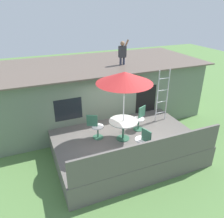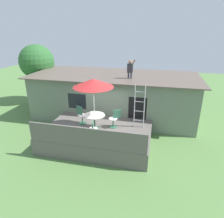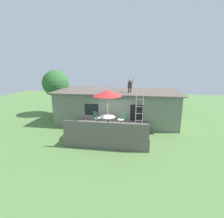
{
  "view_description": "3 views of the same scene",
  "coord_description": "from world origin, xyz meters",
  "px_view_note": "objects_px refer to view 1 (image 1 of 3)",
  "views": [
    {
      "loc": [
        -3.24,
        -6.46,
        5.35
      ],
      "look_at": [
        -0.21,
        0.81,
        1.63
      ],
      "focal_mm": 36.16,
      "sensor_mm": 36.0,
      "label": 1
    },
    {
      "loc": [
        2.74,
        -8.67,
        5.45
      ],
      "look_at": [
        0.51,
        0.9,
        1.54
      ],
      "focal_mm": 32.33,
      "sensor_mm": 36.0,
      "label": 2
    },
    {
      "loc": [
        1.98,
        -11.39,
        4.99
      ],
      "look_at": [
        -0.03,
        1.02,
        1.8
      ],
      "focal_mm": 28.53,
      "sensor_mm": 36.0,
      "label": 3
    }
  ],
  "objects_px": {
    "patio_umbrella": "(124,78)",
    "step_ladder": "(162,96)",
    "person_figure": "(123,51)",
    "patio_chair_left": "(96,127)",
    "patio_chair_near": "(143,141)",
    "patio_chair_right": "(140,118)",
    "patio_table": "(123,125)"
  },
  "relations": [
    {
      "from": "patio_chair_near",
      "to": "patio_table",
      "type": "bearing_deg",
      "value": 0.0
    },
    {
      "from": "step_ladder",
      "to": "patio_umbrella",
      "type": "bearing_deg",
      "value": -160.88
    },
    {
      "from": "patio_chair_right",
      "to": "patio_chair_near",
      "type": "bearing_deg",
      "value": 40.3
    },
    {
      "from": "patio_chair_left",
      "to": "patio_chair_near",
      "type": "xyz_separation_m",
      "value": [
        1.14,
        -1.47,
        0.0
      ]
    },
    {
      "from": "patio_chair_near",
      "to": "patio_umbrella",
      "type": "bearing_deg",
      "value": 0.0
    },
    {
      "from": "patio_chair_right",
      "to": "step_ladder",
      "type": "bearing_deg",
      "value": 169.72
    },
    {
      "from": "person_figure",
      "to": "patio_umbrella",
      "type": "bearing_deg",
      "value": -113.89
    },
    {
      "from": "patio_chair_left",
      "to": "step_ladder",
      "type": "bearing_deg",
      "value": 32.77
    },
    {
      "from": "patio_table",
      "to": "step_ladder",
      "type": "relative_size",
      "value": 0.47
    },
    {
      "from": "patio_table",
      "to": "step_ladder",
      "type": "xyz_separation_m",
      "value": [
        2.1,
        0.73,
        0.51
      ]
    },
    {
      "from": "person_figure",
      "to": "patio_chair_left",
      "type": "relative_size",
      "value": 1.21
    },
    {
      "from": "patio_table",
      "to": "person_figure",
      "type": "relative_size",
      "value": 0.94
    },
    {
      "from": "person_figure",
      "to": "patio_chair_right",
      "type": "xyz_separation_m",
      "value": [
        -0.37,
        -2.47,
        -2.13
      ]
    },
    {
      "from": "patio_table",
      "to": "patio_chair_right",
      "type": "relative_size",
      "value": 1.13
    },
    {
      "from": "person_figure",
      "to": "patio_chair_near",
      "type": "xyz_separation_m",
      "value": [
        -1.03,
        -3.89,
        -2.13
      ]
    },
    {
      "from": "patio_chair_right",
      "to": "patio_chair_near",
      "type": "xyz_separation_m",
      "value": [
        -0.66,
        -1.42,
        0.0
      ]
    },
    {
      "from": "patio_umbrella",
      "to": "patio_table",
      "type": "bearing_deg",
      "value": 0.0
    },
    {
      "from": "patio_table",
      "to": "person_figure",
      "type": "xyz_separation_m",
      "value": [
        1.28,
        2.89,
        2.0
      ]
    },
    {
      "from": "step_ladder",
      "to": "person_figure",
      "type": "distance_m",
      "value": 2.75
    },
    {
      "from": "step_ladder",
      "to": "patio_chair_left",
      "type": "height_order",
      "value": "step_ladder"
    },
    {
      "from": "person_figure",
      "to": "patio_chair_left",
      "type": "bearing_deg",
      "value": -131.84
    },
    {
      "from": "person_figure",
      "to": "patio_chair_left",
      "type": "xyz_separation_m",
      "value": [
        -2.17,
        -2.42,
        -2.13
      ]
    },
    {
      "from": "patio_table",
      "to": "patio_chair_right",
      "type": "distance_m",
      "value": 1.01
    },
    {
      "from": "patio_umbrella",
      "to": "patio_chair_left",
      "type": "distance_m",
      "value": 2.14
    },
    {
      "from": "patio_chair_right",
      "to": "patio_table",
      "type": "bearing_deg",
      "value": 0.0
    },
    {
      "from": "person_figure",
      "to": "patio_chair_near",
      "type": "relative_size",
      "value": 1.21
    },
    {
      "from": "patio_umbrella",
      "to": "patio_chair_near",
      "type": "xyz_separation_m",
      "value": [
        0.25,
        -1.0,
        -1.89
      ]
    },
    {
      "from": "patio_umbrella",
      "to": "step_ladder",
      "type": "xyz_separation_m",
      "value": [
        2.1,
        0.73,
        -1.25
      ]
    },
    {
      "from": "patio_table",
      "to": "patio_umbrella",
      "type": "bearing_deg",
      "value": 180.0
    },
    {
      "from": "patio_chair_near",
      "to": "step_ladder",
      "type": "bearing_deg",
      "value": -60.85
    },
    {
      "from": "patio_umbrella",
      "to": "step_ladder",
      "type": "distance_m",
      "value": 2.55
    },
    {
      "from": "step_ladder",
      "to": "patio_chair_left",
      "type": "relative_size",
      "value": 2.39
    }
  ]
}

